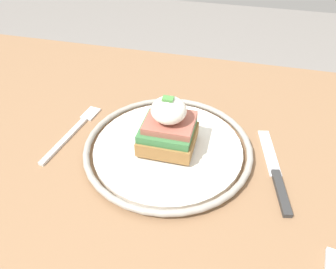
{
  "coord_description": "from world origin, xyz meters",
  "views": [
    {
      "loc": [
        0.12,
        -0.36,
        1.11
      ],
      "look_at": [
        0.02,
        0.01,
        0.79
      ],
      "focal_mm": 35.0,
      "sensor_mm": 36.0,
      "label": 1
    }
  ],
  "objects_px": {
    "plate": "(168,148)",
    "fork": "(74,130)",
    "sandwich": "(169,127)",
    "knife": "(276,175)"
  },
  "relations": [
    {
      "from": "plate",
      "to": "fork",
      "type": "bearing_deg",
      "value": 176.95
    },
    {
      "from": "sandwich",
      "to": "knife",
      "type": "distance_m",
      "value": 0.17
    },
    {
      "from": "plate",
      "to": "knife",
      "type": "xyz_separation_m",
      "value": [
        0.17,
        -0.01,
        -0.01
      ]
    },
    {
      "from": "fork",
      "to": "sandwich",
      "type": "bearing_deg",
      "value": -2.28
    },
    {
      "from": "plate",
      "to": "knife",
      "type": "relative_size",
      "value": 1.51
    },
    {
      "from": "fork",
      "to": "knife",
      "type": "distance_m",
      "value": 0.34
    },
    {
      "from": "sandwich",
      "to": "fork",
      "type": "bearing_deg",
      "value": 177.72
    },
    {
      "from": "sandwich",
      "to": "plate",
      "type": "bearing_deg",
      "value": -95.96
    },
    {
      "from": "knife",
      "to": "sandwich",
      "type": "bearing_deg",
      "value": 174.64
    },
    {
      "from": "plate",
      "to": "knife",
      "type": "distance_m",
      "value": 0.17
    }
  ]
}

